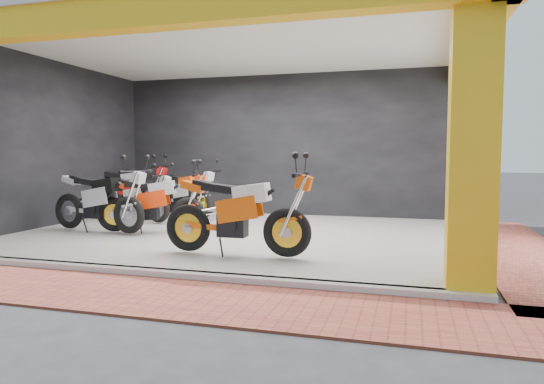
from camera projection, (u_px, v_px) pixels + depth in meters
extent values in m
plane|color=#2D2D30|center=(190.00, 260.00, 7.16)|extent=(80.00, 80.00, 0.00)
cube|color=white|center=(237.00, 235.00, 9.07)|extent=(8.00, 6.00, 0.10)
cube|color=beige|center=(236.00, 42.00, 8.80)|extent=(8.40, 6.40, 0.20)
cube|color=black|center=(280.00, 147.00, 11.91)|extent=(8.20, 0.20, 3.50)
cube|color=black|center=(51.00, 146.00, 10.07)|extent=(0.20, 6.20, 3.50)
cube|color=gold|center=(473.00, 137.00, 5.27)|extent=(0.50, 0.50, 3.50)
cube|color=gold|center=(151.00, 13.00, 5.94)|extent=(8.40, 0.30, 0.40)
cube|color=gold|center=(472.00, 45.00, 7.71)|extent=(0.30, 6.40, 0.40)
cube|color=white|center=(155.00, 273.00, 6.17)|extent=(8.00, 0.20, 0.10)
cube|color=#974831|center=(120.00, 293.00, 5.43)|extent=(9.00, 1.40, 0.03)
cube|color=#974831|center=(519.00, 251.00, 7.74)|extent=(1.40, 7.00, 0.03)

